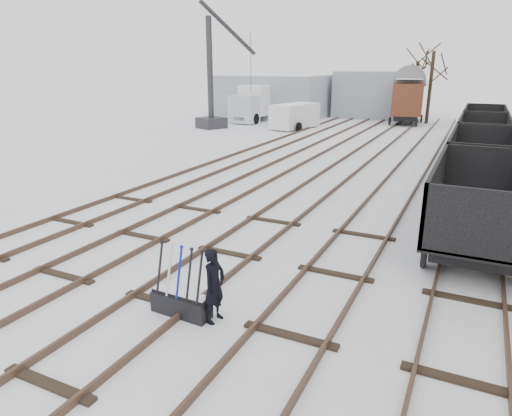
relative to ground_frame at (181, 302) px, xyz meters
The scene contains 16 objects.
ground 0.74m from the ground_frame, 162.44° to the left, with size 120.00×120.00×0.00m, color white.
tracks 13.90m from the ground_frame, 92.69° to the left, with size 13.90×52.00×0.16m.
shed_left 38.73m from the ground_frame, 110.66° to the left, with size 10.00×8.00×4.10m.
shed_right 40.52m from the ground_frame, 96.60° to the left, with size 7.00×6.00×4.50m.
ground_frame is the anchor object (origin of this frame).
worker 0.90m from the ground_frame, ahead, with size 0.57×0.37×1.56m, color black.
freight_wagon_a 8.51m from the ground_frame, 50.94° to the left, with size 2.40×6.00×2.45m.
freight_wagon_b 14.06m from the ground_frame, 67.62° to the left, with size 2.40×6.00×2.45m.
freight_wagon_c 20.13m from the ground_frame, 74.58° to the left, with size 2.40×6.00×2.45m.
freight_wagon_d 26.35m from the ground_frame, 78.28° to the left, with size 2.40×6.00×2.45m.
box_van_wagon 35.72m from the ground_frame, 91.25° to the left, with size 3.25×5.36×3.89m.
lorry 34.81m from the ground_frame, 113.04° to the left, with size 2.57×7.21×3.23m.
panel_van 29.54m from the ground_frame, 106.67° to the left, with size 2.92×4.86×2.00m.
crane 29.93m from the ground_frame, 119.76° to the left, with size 2.57×5.79×9.75m.
tree_far_left 37.15m from the ground_frame, 90.70° to the left, with size 0.30×0.30×5.33m, color black.
tree_far_right 36.79m from the ground_frame, 88.69° to the left, with size 0.30×0.30×6.13m, color black.
Camera 1 is at (5.71, -7.10, 4.96)m, focal length 32.00 mm.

